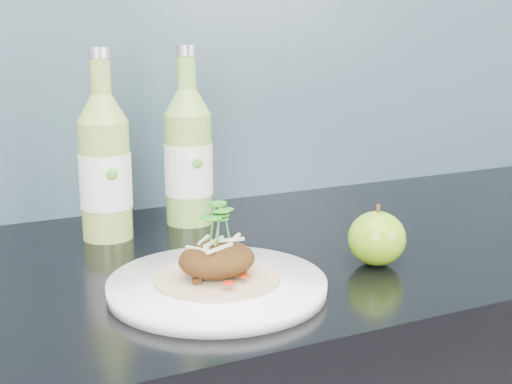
# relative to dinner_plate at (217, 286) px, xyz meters

# --- Properties ---
(dinner_plate) EXTENTS (0.33, 0.33, 0.02)m
(dinner_plate) POSITION_rel_dinner_plate_xyz_m (0.00, 0.00, 0.00)
(dinner_plate) COLOR white
(dinner_plate) RESTS_ON kitchen_counter
(pork_taco) EXTENTS (0.15, 0.15, 0.10)m
(pork_taco) POSITION_rel_dinner_plate_xyz_m (0.00, 0.00, 0.04)
(pork_taco) COLOR tan
(pork_taco) RESTS_ON dinner_plate
(green_apple) EXTENTS (0.09, 0.09, 0.08)m
(green_apple) POSITION_rel_dinner_plate_xyz_m (0.23, -0.00, 0.03)
(green_apple) COLOR #56800E
(green_apple) RESTS_ON kitchen_counter
(cider_bottle_left) EXTENTS (0.09, 0.09, 0.28)m
(cider_bottle_left) POSITION_rel_dinner_plate_xyz_m (-0.06, 0.27, 0.10)
(cider_bottle_left) COLOR #94AB47
(cider_bottle_left) RESTS_ON kitchen_counter
(cider_bottle_right) EXTENTS (0.09, 0.09, 0.28)m
(cider_bottle_right) POSITION_rel_dinner_plate_xyz_m (0.08, 0.30, 0.10)
(cider_bottle_right) COLOR #82AF49
(cider_bottle_right) RESTS_ON kitchen_counter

